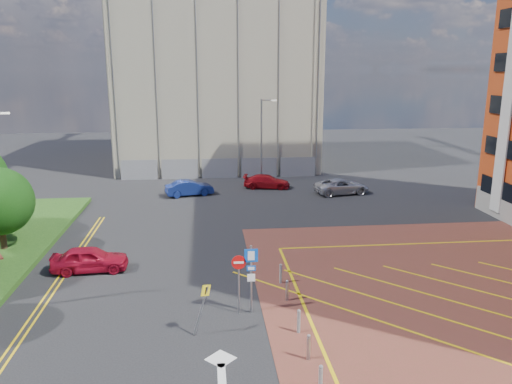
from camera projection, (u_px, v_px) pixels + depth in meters
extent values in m
plane|color=black|center=(242.00, 324.00, 21.55)|extent=(140.00, 140.00, 0.00)
cylinder|color=#3D2B1C|center=(3.00, 234.00, 29.59)|extent=(0.36, 0.36, 1.80)
cube|color=silver|center=(5.00, 113.00, 29.89)|extent=(0.50, 0.15, 0.12)
cylinder|color=#9EA0A8|center=(261.00, 141.00, 48.04)|extent=(0.16, 0.16, 8.00)
cylinder|color=#9EA0A8|center=(268.00, 100.00, 47.18)|extent=(1.20, 0.10, 0.10)
cube|color=silver|center=(274.00, 100.00, 47.24)|extent=(0.50, 0.15, 0.12)
cylinder|color=#9EA0A8|center=(251.00, 280.00, 22.19)|extent=(0.10, 0.10, 3.20)
cube|color=blue|center=(251.00, 256.00, 21.88)|extent=(0.60, 0.04, 0.60)
cube|color=white|center=(251.00, 256.00, 21.86)|extent=(0.30, 0.02, 0.42)
cube|color=blue|center=(251.00, 268.00, 22.03)|extent=(0.40, 0.04, 0.25)
cube|color=white|center=(251.00, 268.00, 22.00)|extent=(0.28, 0.02, 0.14)
cube|color=white|center=(251.00, 278.00, 22.13)|extent=(0.35, 0.04, 0.35)
cylinder|color=#9EA0A8|center=(239.00, 285.00, 22.19)|extent=(0.08, 0.08, 2.70)
cylinder|color=red|center=(239.00, 262.00, 21.90)|extent=(0.64, 0.04, 0.64)
cube|color=white|center=(239.00, 263.00, 21.88)|extent=(0.44, 0.02, 0.10)
cylinder|color=#9EA0A8|center=(201.00, 311.00, 20.38)|extent=(0.68, 0.08, 2.14)
cube|color=yellow|center=(206.00, 290.00, 20.16)|extent=(0.42, 0.42, 0.56)
cylinder|color=black|center=(321.00, 381.00, 16.84)|extent=(0.14, 0.14, 0.90)
cylinder|color=#9EA0A8|center=(309.00, 349.00, 18.77)|extent=(0.14, 0.14, 0.90)
cylinder|color=black|center=(299.00, 323.00, 20.70)|extent=(0.14, 0.14, 0.90)
cylinder|color=#9EA0A8|center=(287.00, 292.00, 23.60)|extent=(0.14, 0.14, 0.90)
cylinder|color=black|center=(281.00, 275.00, 25.53)|extent=(0.14, 0.14, 0.90)
cube|color=#B4AB93|center=(216.00, 67.00, 57.57)|extent=(21.20, 19.20, 22.00)
cube|color=yellow|center=(231.00, 14.00, 58.26)|extent=(0.90, 0.90, 34.00)
cube|color=gray|center=(230.00, 168.00, 50.39)|extent=(21.60, 0.06, 2.00)
imported|color=#AB0E27|center=(90.00, 259.00, 27.05)|extent=(4.15, 1.87, 1.38)
imported|color=navy|center=(189.00, 188.00, 43.34)|extent=(4.34, 2.42, 1.36)
imported|color=#AB0E16|center=(267.00, 181.00, 46.12)|extent=(4.51, 2.49, 1.24)
imported|color=#B3B2BA|center=(342.00, 186.00, 43.99)|extent=(5.12, 2.99, 1.34)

